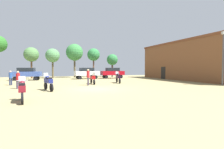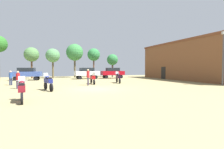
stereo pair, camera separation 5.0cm
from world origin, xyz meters
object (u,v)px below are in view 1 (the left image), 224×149
(motorcycle_1, at_px, (22,89))
(motorcycle_2, at_px, (93,78))
(motorcycle_3, at_px, (48,82))
(car_3, at_px, (113,72))
(tree_3, at_px, (53,56))
(brick_building, at_px, (192,61))
(person_3, at_px, (11,77))
(motorcycle_5, at_px, (118,77))
(person_2, at_px, (18,78))
(car_1, at_px, (87,72))
(tree_6, at_px, (112,60))
(tree_4, at_px, (94,55))
(lamp_post, at_px, (223,55))
(tree_5, at_px, (75,53))
(car_2, at_px, (27,73))
(tree_2, at_px, (31,55))
(person_1, at_px, (88,76))

(motorcycle_1, bearing_deg, motorcycle_2, 46.94)
(motorcycle_3, bearing_deg, car_3, 34.18)
(motorcycle_1, distance_m, tree_3, 23.55)
(motorcycle_1, relative_size, tree_3, 0.37)
(brick_building, bearing_deg, person_3, 178.62)
(motorcycle_2, height_order, motorcycle_5, motorcycle_5)
(car_3, distance_m, person_2, 18.40)
(car_1, distance_m, tree_6, 8.66)
(motorcycle_1, xyz_separation_m, tree_6, (14.57, 23.65, 3.04))
(tree_4, height_order, tree_6, tree_4)
(tree_3, bearing_deg, motorcycle_3, -92.33)
(motorcycle_2, height_order, lamp_post, lamp_post)
(motorcycle_1, height_order, tree_5, tree_5)
(person_2, distance_m, tree_3, 16.87)
(car_2, bearing_deg, car_3, -81.44)
(motorcycle_1, distance_m, car_3, 22.79)
(motorcycle_2, height_order, tree_4, tree_4)
(tree_6, bearing_deg, tree_2, 178.71)
(tree_2, bearing_deg, motorcycle_2, -62.14)
(tree_5, bearing_deg, person_3, -123.82)
(lamp_post, bearing_deg, tree_4, 111.76)
(car_1, height_order, lamp_post, lamp_post)
(car_3, distance_m, tree_3, 11.92)
(car_1, bearing_deg, tree_5, 9.52)
(tree_2, xyz_separation_m, lamp_post, (20.92, -21.96, -1.12))
(tree_4, bearing_deg, tree_2, -179.06)
(brick_building, xyz_separation_m, tree_4, (-12.98, 14.01, 1.63))
(motorcycle_2, bearing_deg, car_2, -49.23)
(motorcycle_1, bearing_deg, brick_building, 16.10)
(motorcycle_1, height_order, car_1, car_1)
(motorcycle_3, relative_size, tree_3, 0.39)
(person_3, bearing_deg, tree_6, -166.35)
(motorcycle_3, relative_size, car_2, 0.49)
(car_1, bearing_deg, motorcycle_2, 167.32)
(motorcycle_3, height_order, car_1, car_1)
(motorcycle_2, distance_m, person_3, 9.19)
(person_2, bearing_deg, lamp_post, 142.90)
(car_3, xyz_separation_m, person_1, (-7.25, -11.21, -0.10))
(tree_5, bearing_deg, tree_4, -1.84)
(brick_building, bearing_deg, motorcycle_5, -175.77)
(tree_5, distance_m, lamp_post, 25.79)
(motorcycle_1, relative_size, tree_6, 0.41)
(motorcycle_3, distance_m, person_2, 3.60)
(car_2, xyz_separation_m, person_1, (7.44, -11.22, -0.10))
(brick_building, height_order, tree_4, brick_building)
(brick_building, xyz_separation_m, car_2, (-25.35, 8.67, -1.99))
(car_1, distance_m, tree_5, 6.89)
(car_3, height_order, tree_6, tree_6)
(car_3, xyz_separation_m, tree_3, (-10.65, 4.32, 3.14))
(motorcycle_2, relative_size, car_2, 0.48)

